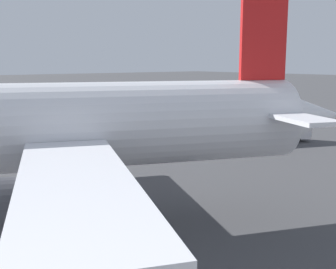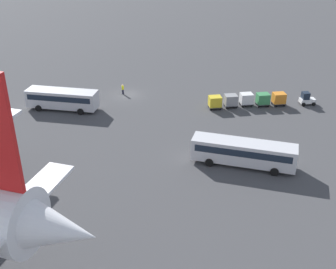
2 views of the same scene
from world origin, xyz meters
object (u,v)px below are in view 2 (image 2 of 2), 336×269
at_px(cargo_cart_orange, 279,98).
at_px(cargo_cart_grey, 231,100).
at_px(worker_person, 123,89).
at_px(cargo_cart_yellow, 215,102).
at_px(shuttle_bus_far, 244,151).
at_px(cargo_cart_green, 263,99).
at_px(shuttle_bus_near, 62,98).
at_px(cargo_cart_white, 246,99).
at_px(baggage_tug, 307,99).

bearing_deg(cargo_cart_orange, cargo_cart_grey, -0.62).
relative_size(worker_person, cargo_cart_yellow, 0.84).
bearing_deg(shuttle_bus_far, cargo_cart_green, -92.51).
distance_m(worker_person, cargo_cart_grey, 18.55).
height_order(shuttle_bus_near, shuttle_bus_far, shuttle_bus_near).
bearing_deg(cargo_cart_yellow, cargo_cart_white, -173.07).
bearing_deg(cargo_cart_yellow, baggage_tug, -179.92).
relative_size(worker_person, cargo_cart_orange, 0.84).
bearing_deg(shuttle_bus_far, cargo_cart_orange, -99.26).
relative_size(shuttle_bus_far, worker_person, 7.22).
xyz_separation_m(cargo_cart_white, cargo_cart_grey, (2.62, 0.32, 0.00)).
bearing_deg(cargo_cart_green, baggage_tug, 177.90).
relative_size(worker_person, cargo_cart_grey, 0.84).
bearing_deg(cargo_cart_white, baggage_tug, 176.42).
relative_size(shuttle_bus_near, cargo_cart_white, 5.57).
bearing_deg(cargo_cart_white, worker_person, -20.24).
relative_size(baggage_tug, cargo_cart_orange, 1.17).
relative_size(worker_person, cargo_cart_green, 0.84).
relative_size(baggage_tug, worker_person, 1.39).
distance_m(cargo_cart_orange, cargo_cart_white, 5.26).
bearing_deg(baggage_tug, shuttle_bus_far, 48.94).
height_order(shuttle_bus_near, cargo_cart_white, shuttle_bus_near).
bearing_deg(cargo_cart_grey, shuttle_bus_near, -4.73).
relative_size(cargo_cart_white, cargo_cart_yellow, 1.00).
xyz_separation_m(cargo_cart_orange, cargo_cart_green, (2.62, -0.05, 0.00)).
bearing_deg(cargo_cart_orange, worker_person, -17.07).
distance_m(shuttle_bus_far, cargo_cart_orange, 20.44).
relative_size(cargo_cart_orange, cargo_cart_grey, 1.00).
distance_m(shuttle_bus_near, shuttle_bus_far, 30.71).
bearing_deg(cargo_cart_green, shuttle_bus_near, -4.01).
relative_size(baggage_tug, cargo_cart_green, 1.17).
height_order(cargo_cart_green, cargo_cart_grey, same).
bearing_deg(shuttle_bus_far, baggage_tug, -109.32).
distance_m(shuttle_bus_near, cargo_cart_orange, 34.37).
bearing_deg(cargo_cart_grey, worker_person, -23.96).
xyz_separation_m(shuttle_bus_far, cargo_cart_white, (-5.46, -17.80, -0.70)).
bearing_deg(cargo_cart_green, cargo_cart_grey, -0.36).
xyz_separation_m(cargo_cart_green, cargo_cart_white, (2.62, -0.35, 0.00)).
height_order(shuttle_bus_near, worker_person, shuttle_bus_near).
xyz_separation_m(worker_person, cargo_cart_yellow, (-14.33, 7.85, 0.32)).
xyz_separation_m(shuttle_bus_near, cargo_cart_grey, (-26.42, 2.19, -0.70)).
distance_m(baggage_tug, cargo_cart_orange, 4.60).
xyz_separation_m(cargo_cart_green, cargo_cart_grey, (5.24, -0.03, 0.00)).
distance_m(shuttle_bus_far, cargo_cart_green, 19.24).
height_order(cargo_cart_orange, cargo_cart_green, same).
bearing_deg(cargo_cart_yellow, cargo_cart_orange, -178.72).
xyz_separation_m(shuttle_bus_near, cargo_cart_green, (-31.66, 2.22, -0.70)).
distance_m(shuttle_bus_far, cargo_cart_yellow, 17.18).
relative_size(worker_person, cargo_cart_white, 0.84).
relative_size(shuttle_bus_far, cargo_cart_white, 6.09).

